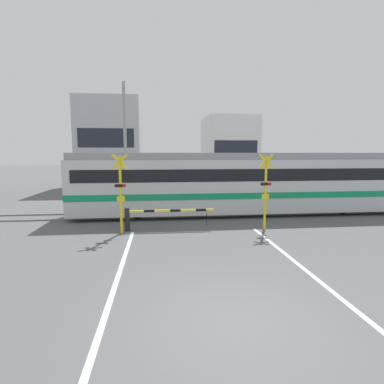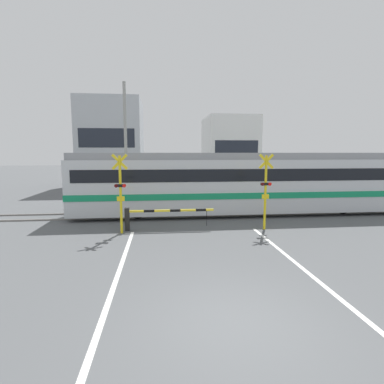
% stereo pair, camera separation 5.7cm
% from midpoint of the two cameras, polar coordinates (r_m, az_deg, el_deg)
% --- Properties ---
extents(ground_plane, '(160.00, 160.00, 0.00)m').
position_cam_midpoint_polar(ground_plane, '(6.68, 8.52, -23.82)').
color(ground_plane, '#56595B').
extents(rail_track_near, '(50.00, 0.10, 0.08)m').
position_cam_midpoint_polar(rail_track_near, '(16.17, -0.75, -4.71)').
color(rail_track_near, gray).
rests_on(rail_track_near, ground_plane).
extents(rail_track_far, '(50.00, 0.10, 0.08)m').
position_cam_midpoint_polar(rail_track_far, '(17.57, -1.21, -3.73)').
color(rail_track_far, gray).
rests_on(rail_track_far, ground_plane).
extents(road_stripe_left, '(0.14, 11.47, 0.01)m').
position_cam_midpoint_polar(road_stripe_left, '(8.11, -15.06, -17.99)').
color(road_stripe_left, white).
rests_on(road_stripe_left, ground_plane).
extents(road_stripe_right, '(0.14, 11.47, 0.01)m').
position_cam_midpoint_polar(road_stripe_right, '(9.08, 23.13, -15.51)').
color(road_stripe_right, white).
rests_on(road_stripe_right, ground_plane).
extents(commuter_train, '(18.59, 2.98, 3.46)m').
position_cam_midpoint_polar(commuter_train, '(17.15, 9.19, 2.00)').
color(commuter_train, silver).
rests_on(commuter_train, ground_plane).
extents(crossing_barrier_near, '(3.99, 0.20, 1.03)m').
position_cam_midpoint_polar(crossing_barrier_near, '(13.56, -7.83, -4.30)').
color(crossing_barrier_near, black).
rests_on(crossing_barrier_near, ground_plane).
extents(crossing_barrier_far, '(3.99, 0.20, 1.03)m').
position_cam_midpoint_polar(crossing_barrier_far, '(20.08, 3.61, -0.41)').
color(crossing_barrier_far, black).
rests_on(crossing_barrier_far, ground_plane).
extents(crossing_signal_left, '(0.68, 0.15, 3.42)m').
position_cam_midpoint_polar(crossing_signal_left, '(13.07, -13.57, 0.38)').
color(crossing_signal_left, yellow).
rests_on(crossing_signal_left, ground_plane).
extents(crossing_signal_right, '(0.68, 0.15, 3.42)m').
position_cam_midpoint_polar(crossing_signal_right, '(13.79, 13.71, 0.74)').
color(crossing_signal_right, yellow).
rests_on(crossing_signal_right, ground_plane).
extents(pedestrian, '(0.38, 0.23, 1.79)m').
position_cam_midpoint_polar(pedestrian, '(23.50, -5.62, 1.56)').
color(pedestrian, '#33384C').
rests_on(pedestrian, ground_plane).
extents(building_left_of_street, '(6.03, 6.67, 8.74)m').
position_cam_midpoint_polar(building_left_of_street, '(32.20, -15.09, 8.86)').
color(building_left_of_street, '#B2B7BC').
rests_on(building_left_of_street, ground_plane).
extents(building_right_of_street, '(5.04, 6.67, 7.14)m').
position_cam_midpoint_polar(building_right_of_street, '(32.66, 6.84, 7.64)').
color(building_right_of_street, white).
rests_on(building_right_of_street, ground_plane).
extents(utility_pole_streetside, '(0.22, 0.22, 8.40)m').
position_cam_midpoint_polar(utility_pole_streetside, '(22.24, -12.68, 9.23)').
color(utility_pole_streetside, gray).
rests_on(utility_pole_streetside, ground_plane).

